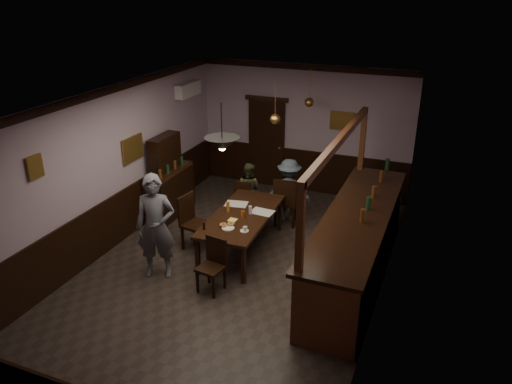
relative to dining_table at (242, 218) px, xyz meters
The scene contains 31 objects.
room 1.10m from the dining_table, 79.43° to the right, with size 5.01×8.01×3.01m.
dining_table is the anchor object (origin of this frame).
chair_far_left 1.37m from the dining_table, 111.87° to the left, with size 0.39×0.39×0.87m.
chair_far_right 1.35m from the dining_table, 72.48° to the left, with size 0.52×0.52×1.05m.
chair_near 1.34m from the dining_table, 86.93° to the right, with size 0.45×0.45×0.91m.
chair_side 0.96m from the dining_table, 166.44° to the right, with size 0.52×0.52×1.05m.
person_standing 1.65m from the dining_table, 127.56° to the right, with size 0.67×0.44×1.84m, color #585B64.
person_seated_left 1.62m from the dining_table, 108.65° to the left, with size 0.56×0.44×1.16m, color #464C2E.
person_seated_right 1.61m from the dining_table, 76.28° to the left, with size 0.87×0.50×1.35m, color #4C5E6D.
newspaper_left 0.47m from the dining_table, 126.64° to the left, with size 0.42×0.30×0.01m, color silver.
newspaper_right 0.39m from the dining_table, 36.62° to the left, with size 0.42×0.30×0.01m, color silver.
napkin 0.28m from the dining_table, 102.88° to the right, with size 0.15×0.15×0.00m, color #F9D55B.
saucer 0.66m from the dining_table, 62.27° to the right, with size 0.15×0.15×0.01m, color white.
coffee_cup 0.67m from the dining_table, 61.33° to the right, with size 0.08×0.08×0.07m, color white.
pastry_plate 0.60m from the dining_table, 89.55° to the right, with size 0.22×0.22×0.01m, color white.
pastry_ring_a 0.59m from the dining_table, 100.33° to the right, with size 0.13×0.13×0.04m, color #C68C47.
pastry_ring_b 0.49m from the dining_table, 89.72° to the right, with size 0.13×0.13×0.04m, color #C68C47.
soda_can 0.17m from the dining_table, 56.87° to the right, with size 0.07×0.07×0.12m, color orange.
beer_glass 0.33m from the dining_table, behind, with size 0.06×0.06×0.20m, color #BF721E.
water_glass 0.21m from the dining_table, 33.60° to the left, with size 0.06×0.06×0.15m, color silver.
pepper_mill 0.88m from the dining_table, 114.38° to the right, with size 0.04×0.04×0.14m, color black.
sideboard 2.24m from the dining_table, 157.83° to the left, with size 0.48×1.33×1.76m.
bar_counter 2.13m from the dining_table, ahead, with size 1.02×4.37×2.45m.
door_back 3.34m from the dining_table, 103.34° to the left, with size 0.90×0.06×2.10m, color black.
ac_unit 3.59m from the dining_table, 135.86° to the left, with size 0.20×0.85×0.30m.
picture_left_small 3.60m from the dining_table, 135.05° to the right, with size 0.04×0.28×0.36m.
picture_left_large 2.54m from the dining_table, behind, with size 0.04×0.62×0.48m.
picture_back 3.58m from the dining_table, 72.28° to the left, with size 0.55×0.04×0.42m.
pendant_iron 1.84m from the dining_table, 87.53° to the right, with size 0.56×0.56×0.77m.
pendant_brass_mid 1.94m from the dining_table, 77.51° to the left, with size 0.20×0.20×0.81m.
pendant_brass_far 3.12m from the dining_table, 80.62° to the left, with size 0.20×0.20×0.81m.
Camera 1 is at (3.22, -6.79, 4.75)m, focal length 35.00 mm.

